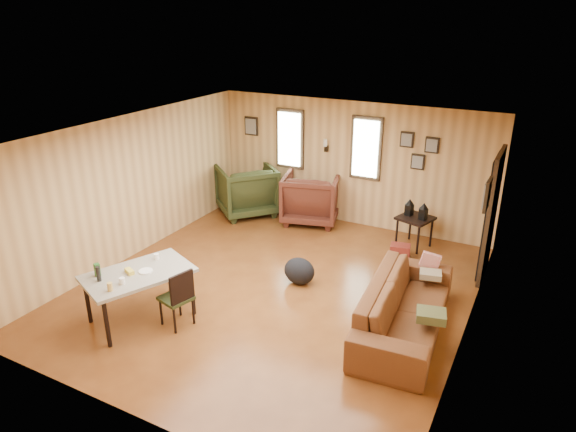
% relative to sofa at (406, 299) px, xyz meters
% --- Properties ---
extents(room, '(5.54, 6.04, 2.44)m').
position_rel_sofa_xyz_m(room, '(-1.85, 0.44, 0.74)').
color(room, brown).
rests_on(room, ground).
extents(sofa, '(0.88, 2.43, 0.93)m').
position_rel_sofa_xyz_m(sofa, '(0.00, 0.00, 0.00)').
color(sofa, brown).
rests_on(sofa, ground).
extents(recliner_brown, '(1.28, 1.24, 1.09)m').
position_rel_sofa_xyz_m(recliner_brown, '(-2.70, 2.86, 0.08)').
color(recliner_brown, '#4E2217').
rests_on(recliner_brown, ground).
extents(recliner_green, '(1.49, 1.49, 1.12)m').
position_rel_sofa_xyz_m(recliner_green, '(-4.06, 2.62, 0.10)').
color(recliner_green, '#2B3317').
rests_on(recliner_green, ground).
extents(end_table, '(0.65, 0.62, 0.68)m').
position_rel_sofa_xyz_m(end_table, '(-3.70, 3.10, -0.08)').
color(end_table, black).
rests_on(end_table, ground).
extents(side_table, '(0.68, 0.68, 0.87)m').
position_rel_sofa_xyz_m(side_table, '(-0.57, 2.63, 0.13)').
color(side_table, black).
rests_on(side_table, ground).
extents(cooler, '(0.37, 0.29, 0.24)m').
position_rel_sofa_xyz_m(cooler, '(-0.65, 2.08, -0.35)').
color(cooler, maroon).
rests_on(cooler, ground).
extents(backpack, '(0.53, 0.43, 0.42)m').
position_rel_sofa_xyz_m(backpack, '(-1.78, 0.48, -0.25)').
color(backpack, black).
rests_on(backpack, ground).
extents(sofa_pillows, '(0.69, 1.54, 0.31)m').
position_rel_sofa_xyz_m(sofa_pillows, '(0.24, 0.35, 0.03)').
color(sofa_pillows, '#484C2A').
rests_on(sofa_pillows, sofa).
extents(dining_table, '(1.31, 1.60, 0.91)m').
position_rel_sofa_xyz_m(dining_table, '(-3.27, -1.39, 0.18)').
color(dining_table, gray).
rests_on(dining_table, ground).
extents(dining_chair, '(0.46, 0.46, 0.83)m').
position_rel_sofa_xyz_m(dining_chair, '(-2.67, -1.29, -0.00)').
color(dining_chair, '#2B3317').
rests_on(dining_chair, ground).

